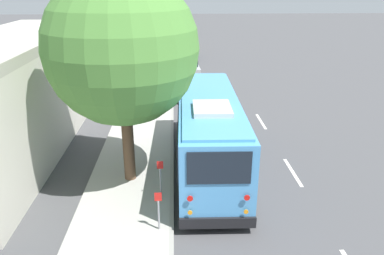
# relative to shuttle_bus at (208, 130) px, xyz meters

# --- Properties ---
(ground_plane) EXTENTS (160.00, 160.00, 0.00)m
(ground_plane) POSITION_rel_shuttle_bus_xyz_m (0.32, -0.01, -1.73)
(ground_plane) COLOR #474749
(sidewalk_slab) EXTENTS (80.00, 3.15, 0.15)m
(sidewalk_slab) POSITION_rel_shuttle_bus_xyz_m (0.32, 3.15, -1.66)
(sidewalk_slab) COLOR #A3A099
(sidewalk_slab) RESTS_ON ground
(curb_strip) EXTENTS (80.00, 0.14, 0.15)m
(curb_strip) POSITION_rel_shuttle_bus_xyz_m (0.32, 1.51, -1.66)
(curb_strip) COLOR gray
(curb_strip) RESTS_ON ground
(shuttle_bus) EXTENTS (9.19, 2.59, 3.25)m
(shuttle_bus) POSITION_rel_shuttle_bus_xyz_m (0.00, 0.00, 0.00)
(shuttle_bus) COLOR #4C93D1
(shuttle_bus) RESTS_ON ground
(parked_sedan_black) EXTENTS (4.46, 1.86, 1.31)m
(parked_sedan_black) POSITION_rel_shuttle_bus_xyz_m (10.90, 0.45, -1.12)
(parked_sedan_black) COLOR black
(parked_sedan_black) RESTS_ON ground
(parked_sedan_silver) EXTENTS (4.59, 1.95, 1.30)m
(parked_sedan_silver) POSITION_rel_shuttle_bus_xyz_m (17.29, 0.21, -1.13)
(parked_sedan_silver) COLOR #A8AAAF
(parked_sedan_silver) RESTS_ON ground
(parked_sedan_navy) EXTENTS (4.45, 1.95, 1.29)m
(parked_sedan_navy) POSITION_rel_shuttle_bus_xyz_m (24.00, 0.34, -1.14)
(parked_sedan_navy) COLOR #19234C
(parked_sedan_navy) RESTS_ON ground
(parked_sedan_tan) EXTENTS (4.35, 1.87, 1.32)m
(parked_sedan_tan) POSITION_rel_shuttle_bus_xyz_m (30.79, 0.27, -1.12)
(parked_sedan_tan) COLOR tan
(parked_sedan_tan) RESTS_ON ground
(street_tree) EXTENTS (5.36, 5.36, 8.51)m
(street_tree) POSITION_rel_shuttle_bus_xyz_m (-0.85, 3.13, 3.81)
(street_tree) COLOR brown
(street_tree) RESTS_ON sidewalk_slab
(sign_post_near) EXTENTS (0.06, 0.22, 1.30)m
(sign_post_near) POSITION_rel_shuttle_bus_xyz_m (-4.31, 1.89, -0.91)
(sign_post_near) COLOR gray
(sign_post_near) RESTS_ON sidewalk_slab
(sign_post_far) EXTENTS (0.06, 0.22, 1.41)m
(sign_post_far) POSITION_rel_shuttle_bus_xyz_m (-2.45, 1.89, -0.85)
(sign_post_far) COLOR gray
(sign_post_far) RESTS_ON sidewalk_slab
(building_backdrop) EXTENTS (20.23, 6.22, 5.07)m
(building_backdrop) POSITION_rel_shuttle_bus_xyz_m (5.24, 9.56, 0.61)
(building_backdrop) COLOR beige
(building_backdrop) RESTS_ON ground
(lane_stripe_mid) EXTENTS (2.40, 0.14, 0.01)m
(lane_stripe_mid) POSITION_rel_shuttle_bus_xyz_m (-0.55, -3.48, -1.73)
(lane_stripe_mid) COLOR silver
(lane_stripe_mid) RESTS_ON ground
(lane_stripe_ahead) EXTENTS (2.40, 0.14, 0.01)m
(lane_stripe_ahead) POSITION_rel_shuttle_bus_xyz_m (5.45, -3.48, -1.73)
(lane_stripe_ahead) COLOR silver
(lane_stripe_ahead) RESTS_ON ground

